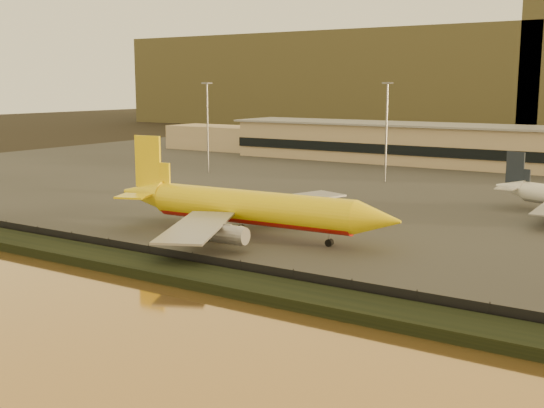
{
  "coord_description": "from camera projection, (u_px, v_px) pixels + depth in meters",
  "views": [
    {
      "loc": [
        59.68,
        -82.92,
        25.02
      ],
      "look_at": [
        -1.17,
        12.0,
        5.2
      ],
      "focal_mm": 45.0,
      "sensor_mm": 36.0,
      "label": 1
    }
  ],
  "objects": [
    {
      "name": "ground",
      "position": [
        236.0,
        249.0,
        104.81
      ],
      "size": [
        900.0,
        900.0,
        0.0
      ],
      "primitive_type": "plane",
      "color": "black",
      "rests_on": "ground"
    },
    {
      "name": "embankment",
      "position": [
        162.0,
        270.0,
        90.59
      ],
      "size": [
        320.0,
        7.0,
        1.4
      ],
      "primitive_type": "cube",
      "color": "black",
      "rests_on": "ground"
    },
    {
      "name": "tarmac",
      "position": [
        442.0,
        178.0,
        183.56
      ],
      "size": [
        320.0,
        220.0,
        0.2
      ],
      "primitive_type": "cube",
      "color": "#2D2D2D",
      "rests_on": "ground"
    },
    {
      "name": "perimeter_fence",
      "position": [
        181.0,
        259.0,
        93.8
      ],
      "size": [
        300.0,
        0.05,
        2.2
      ],
      "primitive_type": "cube",
      "color": "black",
      "rests_on": "tarmac"
    },
    {
      "name": "terminal_building",
      "position": [
        430.0,
        145.0,
        215.54
      ],
      "size": [
        202.0,
        25.0,
        12.6
      ],
      "color": "tan",
      "rests_on": "tarmac"
    },
    {
      "name": "apron_light_masts",
      "position": [
        479.0,
        126.0,
        156.3
      ],
      "size": [
        152.2,
        12.2,
        25.4
      ],
      "color": "slate",
      "rests_on": "tarmac"
    },
    {
      "name": "dhl_cargo_jet",
      "position": [
        247.0,
        208.0,
        112.46
      ],
      "size": [
        53.12,
        52.04,
        15.88
      ],
      "rotation": [
        0.0,
        0.0,
        0.05
      ],
      "color": "yellow",
      "rests_on": "tarmac"
    },
    {
      "name": "gse_vehicle_yellow",
      "position": [
        376.0,
        220.0,
        122.13
      ],
      "size": [
        3.91,
        2.65,
        1.61
      ],
      "primitive_type": "cube",
      "rotation": [
        0.0,
        0.0,
        0.32
      ],
      "color": "yellow",
      "rests_on": "tarmac"
    },
    {
      "name": "gse_vehicle_white",
      "position": [
        221.0,
        200.0,
        142.63
      ],
      "size": [
        4.23,
        2.84,
        1.75
      ],
      "primitive_type": "cube",
      "rotation": [
        0.0,
        0.0,
        -0.31
      ],
      "color": "silver",
      "rests_on": "tarmac"
    }
  ]
}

